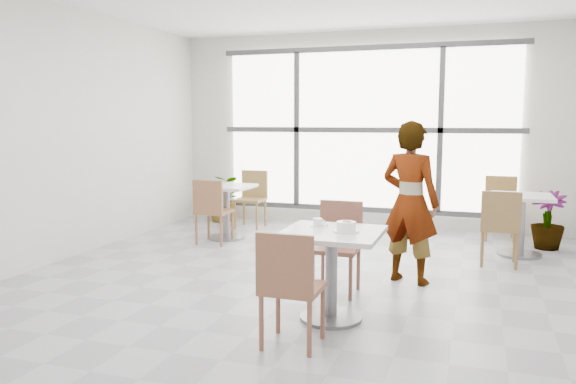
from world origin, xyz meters
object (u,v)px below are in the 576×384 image
(bg_chair_left_near, at_px, (211,207))
(bg_chair_right_near, at_px, (500,223))
(bg_table_right, at_px, (521,216))
(chair_near, at_px, (289,282))
(main_table, at_px, (331,258))
(oatmeal_bowl, at_px, (346,226))
(chair_far, at_px, (338,240))
(plant_left, at_px, (224,198))
(person, at_px, (410,203))
(bg_chair_left_far, at_px, (252,195))
(coffee_cup, at_px, (318,223))
(plant_right, at_px, (548,220))
(bg_table_left, at_px, (226,204))
(bg_chair_right_far, at_px, (501,203))

(bg_chair_left_near, height_order, bg_chair_right_near, same)
(bg_table_right, bearing_deg, chair_near, -116.27)
(main_table, height_order, oatmeal_bowl, oatmeal_bowl)
(chair_far, bearing_deg, plant_left, 130.63)
(person, distance_m, bg_table_right, 2.00)
(bg_chair_left_far, bearing_deg, bg_chair_left_near, -91.45)
(coffee_cup, distance_m, plant_left, 4.59)
(main_table, height_order, plant_left, plant_left)
(chair_near, height_order, plant_right, chair_near)
(bg_chair_left_near, xyz_separation_m, plant_left, (-0.58, 1.63, -0.12))
(oatmeal_bowl, bearing_deg, bg_table_right, 62.31)
(main_table, height_order, bg_table_right, same)
(chair_near, height_order, oatmeal_bowl, chair_near)
(main_table, height_order, bg_table_left, same)
(chair_near, bearing_deg, bg_chair_left_near, -54.97)
(bg_chair_right_far, bearing_deg, bg_chair_left_near, -156.09)
(person, relative_size, bg_table_right, 2.20)
(plant_right, bearing_deg, coffee_cup, -123.61)
(chair_far, xyz_separation_m, plant_right, (2.13, 2.61, -0.13))
(bg_chair_left_near, xyz_separation_m, bg_chair_right_far, (3.66, 1.62, 0.00))
(main_table, height_order, bg_chair_right_near, bg_chair_right_near)
(oatmeal_bowl, relative_size, bg_table_left, 0.28)
(person, bearing_deg, bg_table_right, -108.06)
(person, bearing_deg, oatmeal_bowl, 92.53)
(bg_chair_left_far, bearing_deg, plant_left, 155.35)
(bg_table_left, xyz_separation_m, plant_left, (-0.60, 1.22, -0.10))
(oatmeal_bowl, bearing_deg, person, 74.52)
(bg_chair_right_far, bearing_deg, plant_right, -41.15)
(main_table, distance_m, bg_chair_right_near, 2.66)
(chair_near, relative_size, oatmeal_bowl, 4.14)
(bg_table_right, xyz_separation_m, bg_chair_left_near, (-3.86, -0.64, 0.01))
(coffee_cup, relative_size, plant_right, 0.21)
(coffee_cup, distance_m, bg_table_right, 3.30)
(bg_table_left, height_order, plant_left, plant_left)
(bg_table_left, bearing_deg, main_table, -50.79)
(bg_table_left, bearing_deg, plant_left, 116.40)
(chair_near, distance_m, plant_left, 5.31)
(coffee_cup, xyz_separation_m, person, (0.64, 1.16, 0.04))
(main_table, distance_m, bg_chair_left_far, 4.23)
(bg_table_left, relative_size, bg_chair_right_near, 0.86)
(bg_chair_left_far, bearing_deg, main_table, -58.93)
(coffee_cup, height_order, bg_chair_right_near, bg_chair_right_near)
(chair_far, height_order, bg_chair_right_far, same)
(bg_table_right, relative_size, bg_chair_right_far, 0.86)
(chair_near, relative_size, bg_chair_right_near, 1.00)
(bg_chair_left_far, distance_m, bg_chair_right_near, 3.81)
(plant_right, bearing_deg, chair_far, -129.19)
(plant_left, relative_size, plant_right, 1.02)
(main_table, distance_m, coffee_cup, 0.35)
(bg_table_right, height_order, bg_chair_right_near, bg_chair_right_near)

